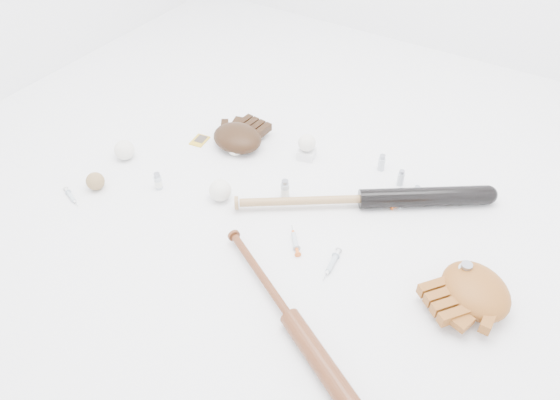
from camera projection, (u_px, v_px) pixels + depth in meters
The scene contains 21 objects.
bat_dark at pixel (362, 199), 1.96m from camera, with size 0.97×0.07×0.07m, color black, non-canonical shape.
bat_wood at pixel (291, 318), 1.58m from camera, with size 0.82×0.06×0.06m, color brown, non-canonical shape.
glove_dark at pixel (237, 138), 2.22m from camera, with size 0.25×0.25×0.09m, color black, non-canonical shape.
glove_tan at pixel (476, 290), 1.63m from camera, with size 0.27×0.27×0.10m, color brown, non-canonical shape.
trading_card at pixel (200, 141), 2.28m from camera, with size 0.06×0.08×0.00m, color gold.
pedestal at pixel (307, 154), 2.19m from camera, with size 0.07×0.07×0.04m, color white.
baseball_on_pedestal at pixel (307, 143), 2.15m from camera, with size 0.07×0.07×0.07m, color white.
baseball_left at pixel (124, 150), 2.17m from camera, with size 0.08×0.08×0.08m, color white.
baseball_upper at pixel (235, 147), 2.19m from camera, with size 0.07×0.07×0.07m, color white.
baseball_mid at pixel (220, 190), 1.98m from camera, with size 0.08×0.08×0.08m, color white.
baseball_aged at pixel (95, 181), 2.03m from camera, with size 0.07×0.07×0.07m, color olive.
syringe_0 at pixel (71, 197), 2.01m from camera, with size 0.13×0.02×0.02m, color #ADBCC6, non-canonical shape.
syringe_1 at pixel (295, 241), 1.84m from camera, with size 0.15×0.03×0.02m, color #ADBCC6, non-canonical shape.
syringe_2 at pixel (408, 204), 1.98m from camera, with size 0.15×0.03×0.02m, color #ADBCC6, non-canonical shape.
syringe_3 at pixel (332, 263), 1.76m from camera, with size 0.16×0.03×0.02m, color #ADBCC6, non-canonical shape.
vial_0 at pixel (401, 178), 2.05m from camera, with size 0.03×0.03×0.07m, color silver.
vial_1 at pixel (382, 162), 2.12m from camera, with size 0.03×0.03×0.07m, color silver.
vial_2 at pixel (285, 189), 1.99m from camera, with size 0.03×0.03×0.08m, color silver.
vial_3 at pixel (463, 276), 1.67m from camera, with size 0.04×0.04×0.10m, color silver.
vial_4 at pixel (158, 181), 2.03m from camera, with size 0.03×0.03×0.07m, color silver.
vial_5 at pixel (416, 194), 1.98m from camera, with size 0.03×0.03×0.07m, color silver.
Camera 1 is at (0.75, -1.21, 1.34)m, focal length 35.00 mm.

